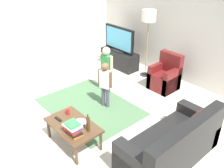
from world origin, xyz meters
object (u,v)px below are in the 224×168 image
child_near_tv (107,66)px  child_center (105,81)px  book_stack (73,128)px  armchair (165,77)px  coffee_table (73,126)px  bottle (88,124)px  soda_can (68,112)px  tv_remote (58,119)px  tv_stand (119,59)px  tv (119,39)px  floor_lamp (149,19)px  couch (174,147)px  plate (80,122)px

child_near_tv → child_center: size_ratio=1.11×
book_stack → armchair: bearing=98.0°
coffee_table → bottle: bottle is taller
soda_can → book_stack: bearing=-23.5°
bottle → tv_remote: bottle is taller
tv_stand → bottle: 3.59m
tv_remote → soda_can: (-0.02, 0.22, 0.05)m
tv_stand → tv_remote: (1.64, -3.01, 0.19)m
soda_can → tv_remote: bearing=-84.8°
tv → floor_lamp: floor_lamp is taller
tv_remote → floor_lamp: bearing=99.3°
child_center → tv_remote: size_ratio=6.10×
armchair → bottle: (0.52, -2.75, 0.26)m
armchair → coffee_table: (0.20, -2.85, 0.07)m
child_near_tv → coffee_table: bearing=-57.9°
bottle → couch: bearing=38.8°
tv_stand → tv_remote: bearing=-61.4°
tv → bottle: size_ratio=3.38×
couch → tv_remote: 2.02m
tv_stand → tv_remote: size_ratio=7.06×
tv_stand → child_center: bearing=-51.0°
floor_lamp → soda_can: size_ratio=14.83×
tv → book_stack: 3.69m
tv → child_center: 2.17m
armchair → plate: 2.74m
armchair → tv_remote: bearing=-91.5°
coffee_table → child_center: bearing=114.9°
bottle → soda_can: (-0.62, -0.00, -0.08)m
floor_lamp → coffee_table: (1.03, -3.04, -1.17)m
coffee_table → tv_remote: tv_remote is taller
tv_remote → plate: plate is taller
tv_remote → plate: (0.33, 0.24, -0.00)m
book_stack → coffee_table: bearing=150.1°
child_near_tv → plate: size_ratio=5.23×
tv → book_stack: size_ratio=3.46×
coffee_table → book_stack: book_stack is taller
floor_lamp → book_stack: (1.24, -3.16, -1.02)m
coffee_table → bottle: bearing=17.4°
coffee_table → soda_can: size_ratio=8.33×
floor_lamp → plate: 3.31m
couch → bottle: size_ratio=5.54×
couch → floor_lamp: floor_lamp is taller
bottle → book_stack: bearing=-115.2°
couch → coffee_table: bearing=-145.3°
child_near_tv → soda_can: bearing=-64.7°
tv → coffee_table: tv is taller
tv_remote → soda_can: 0.23m
child_near_tv → plate: (1.08, -1.52, -0.26)m
floor_lamp → child_center: (0.47, -1.84, -0.92)m
coffee_table → soda_can: 0.33m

